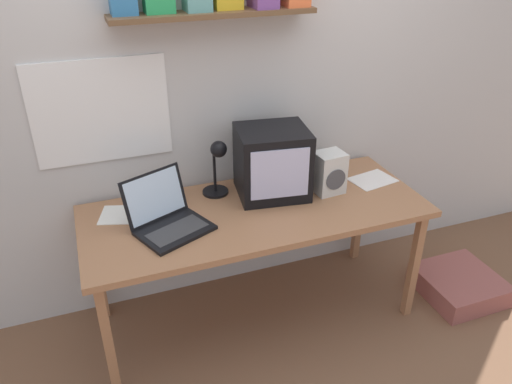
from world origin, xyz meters
TOP-DOWN VIEW (x-y plane):
  - ground_plane at (0.00, 0.00)m, footprint 12.00×12.00m
  - back_wall at (-0.01, 0.42)m, footprint 5.60×0.24m
  - corner_desk at (0.00, 0.00)m, footprint 1.82×0.73m
  - crt_monitor at (0.14, 0.13)m, footprint 0.42×0.38m
  - laptop at (-0.48, -0.01)m, footprint 0.44×0.43m
  - desk_lamp at (-0.14, 0.21)m, footprint 0.14×0.17m
  - juice_glass at (0.56, 0.27)m, footprint 0.06×0.06m
  - space_heater at (0.45, 0.04)m, footprint 0.17×0.15m
  - printed_handout at (0.76, 0.07)m, footprint 0.28×0.23m
  - open_notebook at (-0.66, 0.17)m, footprint 0.30×0.26m
  - floor_cushion at (1.26, -0.27)m, footprint 0.46×0.46m

SIDE VIEW (x-z plane):
  - ground_plane at x=0.00m, z-range 0.00..0.00m
  - floor_cushion at x=1.26m, z-range 0.00..0.14m
  - corner_desk at x=0.00m, z-range 0.31..1.05m
  - printed_handout at x=0.76m, z-range 0.74..0.74m
  - open_notebook at x=-0.66m, z-range 0.74..0.74m
  - juice_glass at x=0.56m, z-range 0.73..0.86m
  - laptop at x=-0.48m, z-range 0.67..0.93m
  - space_heater at x=0.45m, z-range 0.73..0.97m
  - crt_monitor at x=0.14m, z-range 0.74..1.11m
  - desk_lamp at x=-0.14m, z-range 0.77..1.10m
  - back_wall at x=-0.01m, z-range 0.01..2.61m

